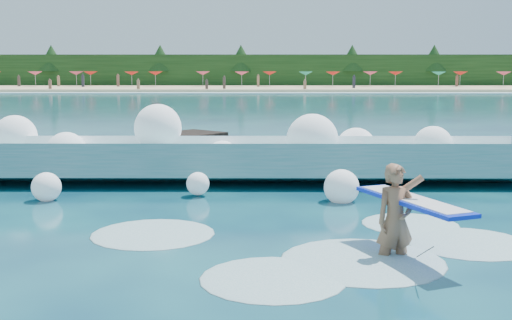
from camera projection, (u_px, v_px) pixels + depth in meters
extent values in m
plane|color=#082441|center=(172.00, 242.00, 11.51)|extent=(200.00, 200.00, 0.00)
cube|color=tan|center=(249.00, 88.00, 88.67)|extent=(140.00, 20.00, 0.40)
cube|color=silver|center=(247.00, 93.00, 77.81)|extent=(140.00, 5.00, 0.08)
cube|color=black|center=(250.00, 71.00, 98.24)|extent=(140.00, 4.00, 5.00)
cube|color=teal|center=(190.00, 165.00, 17.56)|extent=(17.69, 2.69, 1.48)
cube|color=white|center=(193.00, 146.00, 18.29)|extent=(17.69, 1.25, 0.69)
cube|color=black|center=(90.00, 165.00, 18.33)|extent=(1.84, 1.49, 0.96)
cube|color=black|center=(189.00, 155.00, 19.48)|extent=(2.41, 2.46, 1.34)
imported|color=#966246|center=(395.00, 221.00, 10.47)|extent=(0.79, 0.64, 1.89)
cube|color=#0C26CF|center=(412.00, 201.00, 10.47)|extent=(1.51, 2.61, 0.06)
cube|color=white|center=(413.00, 200.00, 10.47)|extent=(1.33, 2.37, 0.06)
cylinder|color=black|center=(425.00, 252.00, 9.30)|extent=(0.01, 0.91, 0.43)
sphere|color=white|center=(15.00, 137.00, 18.14)|extent=(1.22, 1.22, 1.22)
sphere|color=white|center=(67.00, 152.00, 17.37)|extent=(1.10, 1.10, 1.10)
sphere|color=white|center=(158.00, 128.00, 17.87)|extent=(1.33, 1.33, 1.33)
sphere|color=white|center=(222.00, 158.00, 17.61)|extent=(0.94, 0.94, 0.94)
sphere|color=white|center=(312.00, 140.00, 17.47)|extent=(1.42, 1.42, 1.42)
sphere|color=white|center=(356.00, 148.00, 18.19)|extent=(1.14, 1.14, 1.14)
sphere|color=white|center=(433.00, 145.00, 17.48)|extent=(1.05, 1.05, 1.05)
sphere|color=white|center=(46.00, 187.00, 15.03)|extent=(0.69, 0.69, 0.69)
sphere|color=white|center=(198.00, 184.00, 15.54)|extent=(0.56, 0.56, 0.56)
sphere|color=white|center=(342.00, 187.00, 14.91)|extent=(0.83, 0.83, 0.83)
ellipsoid|color=silver|center=(362.00, 261.00, 10.38)|extent=(2.69, 2.69, 0.13)
ellipsoid|color=silver|center=(273.00, 279.00, 9.50)|extent=(2.21, 2.21, 0.11)
ellipsoid|color=silver|center=(469.00, 243.00, 11.42)|extent=(2.24, 2.24, 0.11)
ellipsoid|color=silver|center=(153.00, 234.00, 12.06)|extent=(2.34, 2.34, 0.12)
ellipsoid|color=silver|center=(410.00, 224.00, 12.82)|extent=(1.94, 1.94, 0.10)
cone|color=#CB3B5D|center=(35.00, 73.00, 90.67)|extent=(2.00, 2.00, 0.50)
cone|color=#CB3B5D|center=(76.00, 73.00, 92.20)|extent=(2.00, 2.00, 0.50)
cone|color=red|center=(90.00, 73.00, 92.62)|extent=(2.00, 2.00, 0.50)
cone|color=red|center=(132.00, 73.00, 89.78)|extent=(2.00, 2.00, 0.50)
cone|color=red|center=(155.00, 73.00, 90.19)|extent=(2.00, 2.00, 0.50)
cone|color=#CB3B5D|center=(203.00, 73.00, 91.98)|extent=(2.00, 2.00, 0.50)
cone|color=#CB3B5D|center=(242.00, 73.00, 89.91)|extent=(2.00, 2.00, 0.50)
cone|color=red|center=(270.00, 73.00, 91.25)|extent=(2.00, 2.00, 0.50)
cone|color=#158871|center=(306.00, 73.00, 89.36)|extent=(2.00, 2.00, 0.50)
cone|color=red|center=(333.00, 73.00, 89.02)|extent=(2.00, 2.00, 0.50)
cone|color=#CB3B5D|center=(370.00, 73.00, 91.30)|extent=(2.00, 2.00, 0.50)
cone|color=red|center=(395.00, 73.00, 89.53)|extent=(2.00, 2.00, 0.50)
cone|color=#158871|center=(439.00, 73.00, 88.41)|extent=(2.00, 2.00, 0.50)
cone|color=red|center=(460.00, 73.00, 90.24)|extent=(2.00, 2.00, 0.50)
cone|color=#CB3B5D|center=(504.00, 73.00, 88.93)|extent=(2.00, 2.00, 0.50)
cube|color=#3F332D|center=(109.00, 82.00, 87.36)|extent=(0.35, 0.22, 1.47)
cube|color=#8C664C|center=(445.00, 83.00, 82.38)|extent=(0.35, 0.22, 1.51)
cube|color=brown|center=(457.00, 81.00, 91.50)|extent=(0.35, 0.22, 1.58)
cube|color=#3F332D|center=(508.00, 83.00, 84.09)|extent=(0.35, 0.22, 1.36)
cube|color=#8C664C|center=(185.00, 85.00, 80.48)|extent=(0.35, 0.22, 1.56)
cube|color=brown|center=(338.00, 86.00, 80.05)|extent=(0.35, 0.22, 1.37)
cube|color=#3F332D|center=(422.00, 81.00, 91.22)|extent=(0.35, 0.22, 1.47)
cube|color=#262633|center=(388.00, 83.00, 82.28)|extent=(0.35, 0.22, 1.51)
cube|color=brown|center=(59.00, 81.00, 91.46)|extent=(0.35, 0.22, 1.39)
cube|color=#3F332D|center=(135.00, 81.00, 92.09)|extent=(0.35, 0.22, 1.43)
cube|color=#8C664C|center=(137.00, 81.00, 91.56)|extent=(0.35, 0.22, 1.41)
cube|color=#262633|center=(421.00, 82.00, 90.43)|extent=(0.35, 0.22, 1.36)
cube|color=brown|center=(169.00, 81.00, 91.75)|extent=(0.35, 0.22, 1.44)
cube|color=#3F332D|center=(65.00, 81.00, 88.75)|extent=(0.35, 0.22, 1.57)
cube|color=#8C664C|center=(409.00, 86.00, 79.57)|extent=(0.35, 0.22, 1.40)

